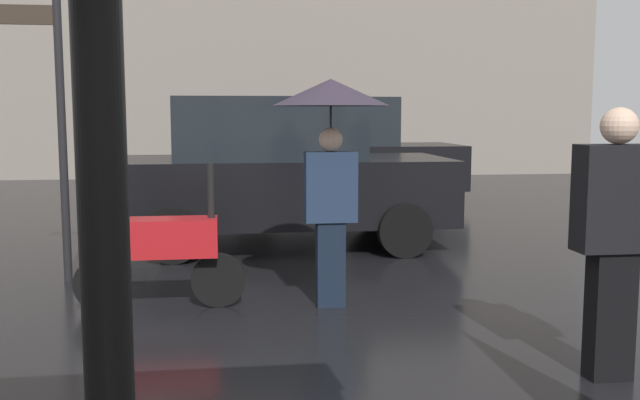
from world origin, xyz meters
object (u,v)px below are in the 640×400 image
Objects in this scene: pedestrian_with_bag at (616,227)px; street_signpost at (61,88)px; pedestrian_with_umbrella at (331,125)px; parked_car_right at (331,152)px; parked_scooter at (154,244)px; parked_car_left at (279,171)px.

street_signpost is at bearing 48.18° from pedestrian_with_bag.
street_signpost is at bearing 167.54° from pedestrian_with_umbrella.
parked_car_right is 6.39m from street_signpost.
street_signpost is (-0.95, 1.14, 1.33)m from parked_scooter.
parked_scooter is 1.99m from street_signpost.
pedestrian_with_umbrella is 0.62× the size of street_signpost.
pedestrian_with_umbrella is at bearing 83.45° from parked_car_left.
pedestrian_with_bag is at bearing -38.78° from street_signpost.
pedestrian_with_bag is 0.54× the size of street_signpost.
parked_car_right is at bearing 96.36° from pedestrian_with_umbrella.
pedestrian_with_bag reaches higher than parked_scooter.
pedestrian_with_bag is at bearing -37.11° from pedestrian_with_umbrella.
parked_car_left is 0.91× the size of parked_car_right.
parked_car_right is at bearing -118.79° from parked_car_left.
street_signpost is (-2.21, -1.62, 0.95)m from parked_car_left.
parked_car_left is (-1.71, 4.77, -0.02)m from pedestrian_with_bag.
pedestrian_with_bag is 8.50m from parked_car_right.
parked_scooter is at bearing 52.95° from pedestrian_with_bag.
parked_car_left is 1.29× the size of street_signpost.
pedestrian_with_umbrella is 6.68m from parked_car_right.
pedestrian_with_umbrella reaches higher than parked_car_left.
parked_car_right reaches higher than parked_scooter.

